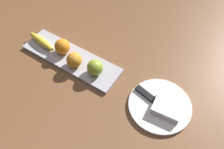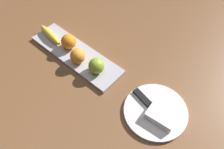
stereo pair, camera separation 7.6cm
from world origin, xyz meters
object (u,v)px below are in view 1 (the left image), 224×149
at_px(banana, 41,41).
at_px(fruit_tray, 71,58).
at_px(folded_napkin, 168,106).
at_px(dinner_plate, 160,105).
at_px(orange_near_banana, 74,60).
at_px(orange_near_apple, 62,46).
at_px(knife, 148,96).
at_px(apple, 95,68).

bearing_deg(banana, fruit_tray, -168.59).
bearing_deg(fruit_tray, folded_napkin, 0.00).
bearing_deg(dinner_plate, fruit_tray, -180.00).
bearing_deg(orange_near_banana, folded_napkin, 3.15).
xyz_separation_m(fruit_tray, folded_napkin, (0.46, 0.00, 0.02)).
relative_size(orange_near_apple, knife, 0.38).
xyz_separation_m(apple, orange_near_banana, (-0.10, -0.01, -0.00)).
height_order(fruit_tray, knife, knife).
xyz_separation_m(banana, orange_near_apple, (0.11, 0.02, 0.02)).
xyz_separation_m(apple, orange_near_apple, (-0.19, 0.02, 0.00)).
xyz_separation_m(dinner_plate, folded_napkin, (0.03, 0.00, 0.02)).
relative_size(orange_near_apple, folded_napkin, 0.64).
bearing_deg(knife, folded_napkin, 8.16).
xyz_separation_m(orange_near_apple, dinner_plate, (0.48, -0.01, -0.04)).
bearing_deg(orange_near_banana, fruit_tray, 151.94).
height_order(banana, knife, banana).
xyz_separation_m(fruit_tray, banana, (-0.16, -0.01, 0.02)).
distance_m(dinner_plate, folded_napkin, 0.04).
height_order(fruit_tray, orange_near_banana, orange_near_banana).
relative_size(folded_napkin, knife, 0.58).
height_order(fruit_tray, banana, banana).
xyz_separation_m(orange_near_banana, folded_napkin, (0.42, 0.02, -0.02)).
bearing_deg(fruit_tray, knife, 0.83).
bearing_deg(dinner_plate, knife, 174.10).
xyz_separation_m(apple, banana, (-0.30, 0.00, -0.02)).
bearing_deg(banana, knife, -169.98).
relative_size(fruit_tray, banana, 2.78).
bearing_deg(orange_near_apple, dinner_plate, -1.02).
xyz_separation_m(banana, dinner_plate, (0.60, 0.01, -0.03)).
relative_size(fruit_tray, knife, 2.57).
bearing_deg(knife, apple, -164.32).
xyz_separation_m(orange_near_apple, orange_near_banana, (0.09, -0.03, -0.00)).
bearing_deg(orange_near_apple, orange_near_banana, -19.06).
bearing_deg(knife, dinner_plate, 6.04).
xyz_separation_m(apple, knife, (0.24, 0.02, -0.03)).
height_order(apple, knife, apple).
bearing_deg(apple, banana, 179.60).
bearing_deg(orange_near_banana, dinner_plate, 3.39).
distance_m(fruit_tray, orange_near_apple, 0.06).
bearing_deg(banana, folded_napkin, -170.67).
height_order(dinner_plate, knife, knife).
height_order(orange_near_banana, folded_napkin, orange_near_banana).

